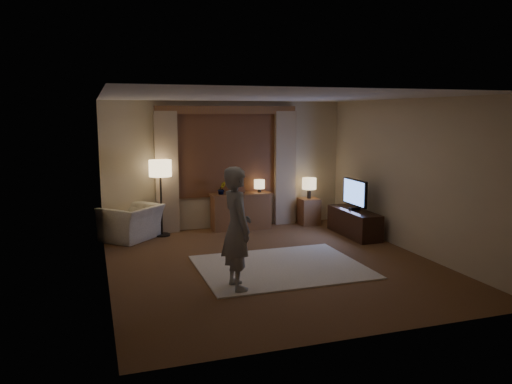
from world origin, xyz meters
name	(u,v)px	position (x,y,z in m)	size (l,w,h in m)	color
room	(262,176)	(0.00, 0.50, 1.33)	(5.04, 5.54, 2.64)	brown
rug	(281,267)	(0.05, -0.21, 0.01)	(2.50, 2.00, 0.02)	#F5E7CE
sideboard	(241,212)	(0.23, 2.50, 0.35)	(1.20, 0.40, 0.70)	brown
picture_frame	(241,190)	(0.23, 2.50, 0.80)	(0.16, 0.02, 0.20)	brown
plant	(222,189)	(-0.17, 2.50, 0.85)	(0.17, 0.13, 0.30)	#999999
table_lamp_sideboard	(259,185)	(0.63, 2.50, 0.90)	(0.22, 0.22, 0.30)	black
floor_lamp	(160,172)	(-1.40, 2.42, 1.24)	(0.43, 0.43, 1.48)	black
armchair	(132,223)	(-1.98, 2.30, 0.32)	(0.99, 0.87, 0.64)	#F0E7C5
side_table	(309,211)	(1.73, 2.45, 0.28)	(0.40, 0.40, 0.56)	brown
table_lamp_side	(309,184)	(1.73, 2.45, 0.87)	(0.30, 0.30, 0.44)	black
tv_stand	(354,223)	(2.15, 1.26, 0.25)	(0.45, 1.40, 0.50)	black
tv	(355,193)	(2.15, 1.26, 0.83)	(0.20, 0.83, 0.60)	black
person	(237,228)	(-0.85, -0.91, 0.84)	(0.60, 0.39, 1.65)	#9F9B92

